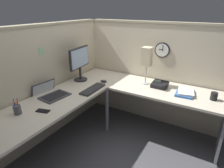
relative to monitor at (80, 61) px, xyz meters
The scene contains 16 objects.
ground_plane 1.22m from the monitor, 105.55° to the right, with size 6.80×6.80×0.00m, color #47474C.
cubicle_wall_back 0.63m from the monitor, 156.84° to the left, with size 2.57×0.12×1.58m.
cubicle_wall_right 1.16m from the monitor, 52.51° to the right, with size 0.12×2.37×1.58m.
desk 0.85m from the monitor, 115.24° to the right, with size 2.35×2.15×0.73m.
monitor is the anchor object (origin of this frame).
laptop 0.67m from the monitor, behind, with size 0.37×0.41×0.22m.
keyboard 0.52m from the monitor, 119.16° to the right, with size 0.43×0.14×0.02m, color #232326.
computer_mouse 0.46m from the monitor, 73.69° to the right, with size 0.06×0.10×0.03m, color #232326.
pen_cup 1.15m from the monitor, behind, with size 0.08×0.08×0.18m.
cell_phone 1.03m from the monitor, 165.00° to the right, with size 0.07×0.14×0.01m, color black.
office_phone 1.21m from the monitor, 73.59° to the right, with size 0.20×0.21×0.11m.
book_stack 1.53m from the monitor, 79.16° to the right, with size 0.31×0.24×0.04m.
desk_lamp_paper 0.98m from the monitor, 67.44° to the right, with size 0.13×0.13×0.53m.
coffee_mug 1.84m from the monitor, 81.07° to the right, with size 0.08×0.08×0.10m, color black.
wall_clock 1.22m from the monitor, 58.15° to the right, with size 0.04×0.22×0.22m.
pinned_note_leftmost 0.59m from the monitor, 160.74° to the left, with size 0.07×0.00×0.09m, color #8CCC99.
Camera 1 is at (-1.95, -1.17, 1.77)m, focal length 30.85 mm.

